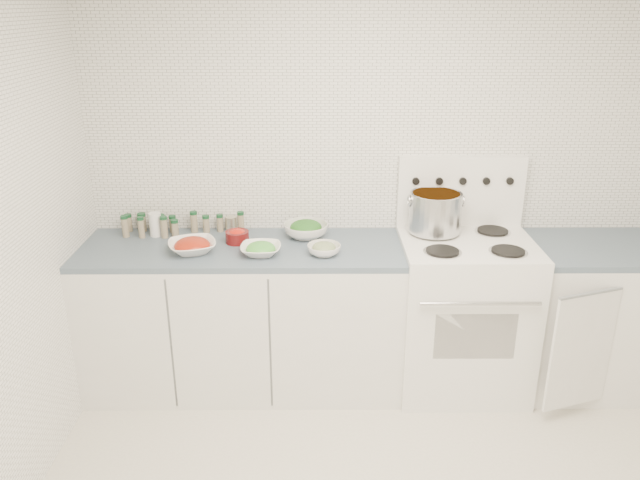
{
  "coord_description": "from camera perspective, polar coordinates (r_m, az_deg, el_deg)",
  "views": [
    {
      "loc": [
        -0.39,
        -2.14,
        2.22
      ],
      "look_at": [
        -0.37,
        1.14,
        0.96
      ],
      "focal_mm": 35.0,
      "sensor_mm": 36.0,
      "label": 1
    }
  ],
  "objects": [
    {
      "name": "room_walls",
      "position": [
        2.28,
        9.55,
        3.77
      ],
      "size": [
        3.54,
        3.04,
        2.52
      ],
      "color": "white",
      "rests_on": "ground"
    },
    {
      "name": "counter_left",
      "position": [
        3.8,
        -6.92,
        -6.92
      ],
      "size": [
        1.85,
        0.62,
        0.9
      ],
      "color": "white",
      "rests_on": "ground"
    },
    {
      "name": "stove",
      "position": [
        3.85,
        12.85,
        -6.16
      ],
      "size": [
        0.76,
        0.7,
        1.36
      ],
      "color": "white",
      "rests_on": "ground"
    },
    {
      "name": "counter_right",
      "position": [
        4.13,
        24.04,
        -6.32
      ],
      "size": [
        0.89,
        0.76,
        0.9
      ],
      "color": "white",
      "rests_on": "ground"
    },
    {
      "name": "stock_pot",
      "position": [
        3.71,
        10.48,
        2.67
      ],
      "size": [
        0.33,
        0.3,
        0.23
      ],
      "rotation": [
        0.0,
        0.0,
        -0.25
      ],
      "color": "silver",
      "rests_on": "stove"
    },
    {
      "name": "bowl_tomato",
      "position": [
        3.56,
        -11.61,
        -0.53
      ],
      "size": [
        0.33,
        0.33,
        0.09
      ],
      "color": "white",
      "rests_on": "counter_left"
    },
    {
      "name": "bowl_snowpea",
      "position": [
        3.48,
        -5.44,
        -0.82
      ],
      "size": [
        0.23,
        0.23,
        0.08
      ],
      "color": "white",
      "rests_on": "counter_left"
    },
    {
      "name": "bowl_broccoli",
      "position": [
        3.71,
        -1.29,
        1.0
      ],
      "size": [
        0.34,
        0.34,
        0.11
      ],
      "color": "white",
      "rests_on": "counter_left"
    },
    {
      "name": "bowl_zucchini",
      "position": [
        3.46,
        0.37,
        -0.82
      ],
      "size": [
        0.23,
        0.23,
        0.07
      ],
      "color": "white",
      "rests_on": "counter_left"
    },
    {
      "name": "bowl_pepper",
      "position": [
        3.66,
        -7.58,
        0.38
      ],
      "size": [
        0.14,
        0.14,
        0.08
      ],
      "color": "#570F0F",
      "rests_on": "counter_left"
    },
    {
      "name": "salt_canister",
      "position": [
        3.85,
        -14.81,
        1.39
      ],
      "size": [
        0.09,
        0.09,
        0.14
      ],
      "primitive_type": "cylinder",
      "rotation": [
        0.0,
        0.0,
        -0.27
      ],
      "color": "white",
      "rests_on": "counter_left"
    },
    {
      "name": "tin_can",
      "position": [
        3.85,
        -8.12,
        1.47
      ],
      "size": [
        0.08,
        0.08,
        0.09
      ],
      "primitive_type": "cylinder",
      "rotation": [
        0.0,
        0.0,
        -0.14
      ],
      "color": "#B4AF98",
      "rests_on": "counter_left"
    },
    {
      "name": "spice_cluster",
      "position": [
        3.87,
        -13.43,
        1.43
      ],
      "size": [
        0.73,
        0.16,
        0.13
      ],
      "color": "gray",
      "rests_on": "counter_left"
    }
  ]
}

